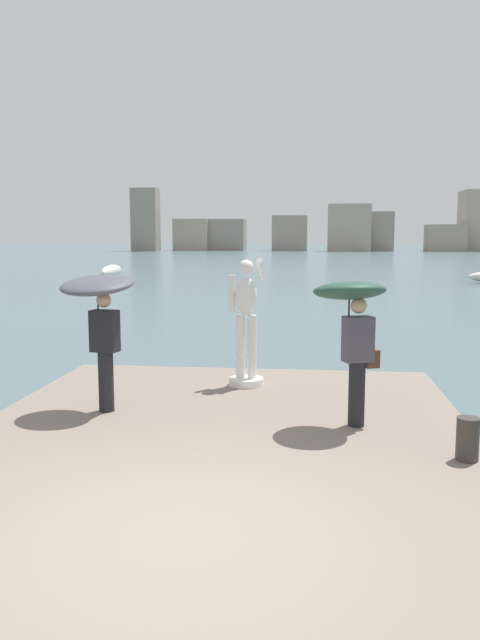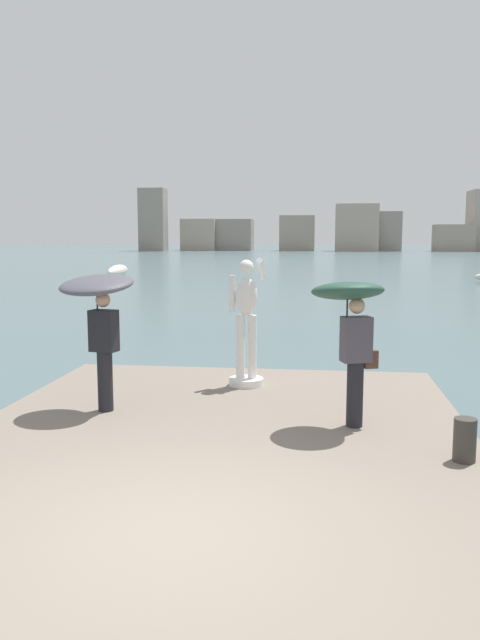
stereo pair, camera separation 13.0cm
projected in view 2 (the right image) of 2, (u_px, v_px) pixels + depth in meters
name	position (u px, v px, depth m)	size (l,w,h in m)	color
ground_plane	(300.00, 278.00, 44.83)	(400.00, 400.00, 0.00)	#4C666B
pier	(205.00, 472.00, 7.33)	(6.63, 9.79, 0.40)	slate
statue_white_figure	(246.00, 327.00, 10.63)	(0.59, 0.86, 2.17)	white
onlooker_left	(99.00, 304.00, 9.03)	(1.27, 1.29, 2.03)	black
onlooker_right	(351.00, 314.00, 8.23)	(1.20, 1.22, 2.00)	black
mooring_bollard	(465.00, 440.00, 7.08)	(0.25, 0.25, 0.50)	#38332D
boat_leftward	(118.00, 271.00, 45.60)	(1.43, 5.16, 0.90)	silver
distant_skyline	(326.00, 229.00, 129.87)	(72.56, 13.29, 12.70)	gray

